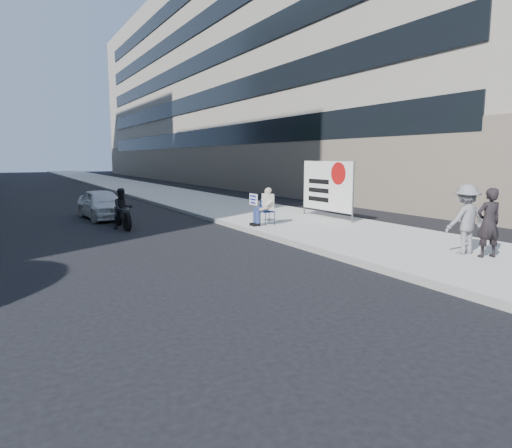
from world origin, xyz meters
TOP-DOWN VIEW (x-y plane):
  - ground at (0.00, 0.00)m, footprint 160.00×160.00m
  - near_sidewalk at (4.00, 20.00)m, footprint 5.00×120.00m
  - near_building at (17.00, 32.00)m, footprint 14.00×70.00m
  - seated_protester at (2.29, 5.01)m, footprint 0.83×1.12m
  - jogger at (4.18, -1.50)m, footprint 1.18×0.80m
  - pedestrian_woman at (4.28, -2.04)m, footprint 0.69×0.56m
  - protest_banner at (5.35, 5.46)m, footprint 0.08×3.06m
  - white_sedan_near at (-2.11, 10.64)m, footprint 1.66×3.65m
  - motorcycle at (-1.99, 7.56)m, footprint 0.71×2.04m

SIDE VIEW (x-z plane):
  - ground at x=0.00m, z-range 0.00..0.00m
  - near_sidewalk at x=4.00m, z-range 0.00..0.15m
  - white_sedan_near at x=-2.11m, z-range 0.00..1.22m
  - motorcycle at x=-1.99m, z-range -0.08..1.35m
  - seated_protester at x=2.29m, z-range 0.22..1.53m
  - pedestrian_woman at x=4.28m, z-range 0.15..1.79m
  - jogger at x=4.18m, z-range 0.15..1.84m
  - protest_banner at x=5.35m, z-range 0.30..2.50m
  - near_building at x=17.00m, z-range 0.00..20.00m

